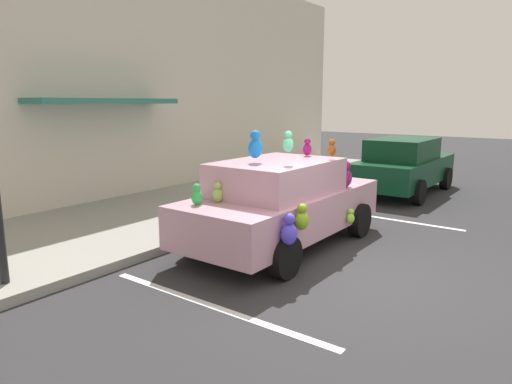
% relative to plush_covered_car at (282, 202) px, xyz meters
% --- Properties ---
extents(ground_plane, '(60.00, 60.00, 0.00)m').
position_rel_plush_covered_car_xyz_m(ground_plane, '(-0.65, -1.65, -0.80)').
color(ground_plane, '#2D2D30').
extents(sidewalk, '(24.00, 4.00, 0.15)m').
position_rel_plush_covered_car_xyz_m(sidewalk, '(-0.65, 3.35, -0.73)').
color(sidewalk, gray).
rests_on(sidewalk, ground).
extents(storefront_building, '(24.00, 1.25, 6.40)m').
position_rel_plush_covered_car_xyz_m(storefront_building, '(-0.64, 5.49, 2.39)').
color(storefront_building, beige).
rests_on(storefront_building, ground).
extents(parking_stripe_front, '(0.12, 3.60, 0.01)m').
position_rel_plush_covered_car_xyz_m(parking_stripe_front, '(2.97, -0.65, -0.80)').
color(parking_stripe_front, silver).
rests_on(parking_stripe_front, ground).
extents(parking_stripe_rear, '(0.12, 3.60, 0.01)m').
position_rel_plush_covered_car_xyz_m(parking_stripe_rear, '(-2.58, -0.65, -0.80)').
color(parking_stripe_rear, silver).
rests_on(parking_stripe_rear, ground).
extents(plush_covered_car, '(4.23, 2.09, 2.08)m').
position_rel_plush_covered_car_xyz_m(plush_covered_car, '(0.00, 0.00, 0.00)').
color(plush_covered_car, '#C594A9').
rests_on(plush_covered_car, ground).
extents(parked_sedan_behind, '(4.19, 1.87, 1.54)m').
position_rel_plush_covered_car_xyz_m(parked_sedan_behind, '(6.04, -0.12, -0.01)').
color(parked_sedan_behind, '#0A381E').
rests_on(parked_sedan_behind, ground).
extents(teddy_bear_on_sidewalk, '(0.42, 0.35, 0.81)m').
position_rel_plush_covered_car_xyz_m(teddy_bear_on_sidewalk, '(1.17, 1.95, -0.28)').
color(teddy_bear_on_sidewalk, beige).
rests_on(teddy_bear_on_sidewalk, sidewalk).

